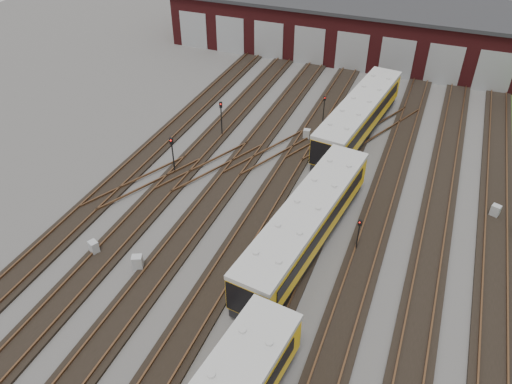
% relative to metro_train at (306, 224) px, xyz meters
% --- Properties ---
extents(ground, '(120.00, 120.00, 0.00)m').
position_rel_metro_train_xyz_m(ground, '(-2.00, -3.78, -1.98)').
color(ground, '#474542').
rests_on(ground, ground).
extents(track_network, '(30.40, 70.00, 0.33)m').
position_rel_metro_train_xyz_m(track_network, '(-2.17, -3.20, -1.87)').
color(track_network, black).
rests_on(track_network, ground).
extents(maintenance_shed, '(51.00, 12.50, 6.35)m').
position_rel_metro_train_xyz_m(maintenance_shed, '(-2.01, 36.19, 1.23)').
color(maintenance_shed, '#491214').
rests_on(maintenance_shed, ground).
extents(metro_train, '(4.77, 47.79, 3.22)m').
position_rel_metro_train_xyz_m(metro_train, '(0.00, 0.00, 0.00)').
color(metro_train, black).
rests_on(metro_train, ground).
extents(signal_mast_0, '(0.30, 0.29, 3.34)m').
position_rel_metro_train_xyz_m(signal_mast_0, '(-12.43, 4.41, 0.17)').
color(signal_mast_0, black).
rests_on(signal_mast_0, ground).
extents(signal_mast_1, '(0.31, 0.30, 3.49)m').
position_rel_metro_train_xyz_m(signal_mast_1, '(-11.33, 11.19, 0.25)').
color(signal_mast_1, black).
rests_on(signal_mast_1, ground).
extents(signal_mast_2, '(0.25, 0.23, 2.84)m').
position_rel_metro_train_xyz_m(signal_mast_2, '(-3.50, 17.00, -0.17)').
color(signal_mast_2, black).
rests_on(signal_mast_2, ground).
extents(signal_mast_3, '(0.25, 0.23, 2.68)m').
position_rel_metro_train_xyz_m(signal_mast_3, '(3.33, 0.85, -0.26)').
color(signal_mast_3, black).
rests_on(signal_mast_3, ground).
extents(relay_cabinet_0, '(0.76, 0.71, 1.00)m').
position_rel_metro_train_xyz_m(relay_cabinet_0, '(-12.76, -5.82, -1.48)').
color(relay_cabinet_0, '#A6A9AB').
rests_on(relay_cabinet_0, ground).
extents(relay_cabinet_1, '(0.62, 0.53, 0.99)m').
position_rel_metro_train_xyz_m(relay_cabinet_1, '(-4.06, 13.63, -1.48)').
color(relay_cabinet_1, '#A6A9AB').
rests_on(relay_cabinet_1, ground).
extents(relay_cabinet_2, '(0.82, 0.76, 1.08)m').
position_rel_metro_train_xyz_m(relay_cabinet_2, '(-9.28, -5.98, -1.44)').
color(relay_cabinet_2, '#A6A9AB').
rests_on(relay_cabinet_2, ground).
extents(relay_cabinet_3, '(0.63, 0.57, 0.88)m').
position_rel_metro_train_xyz_m(relay_cabinet_3, '(1.64, 9.24, -1.54)').
color(relay_cabinet_3, '#A6A9AB').
rests_on(relay_cabinet_3, ground).
extents(relay_cabinet_4, '(0.74, 0.68, 1.01)m').
position_rel_metro_train_xyz_m(relay_cabinet_4, '(11.85, 8.14, -1.47)').
color(relay_cabinet_4, '#A6A9AB').
rests_on(relay_cabinet_4, ground).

